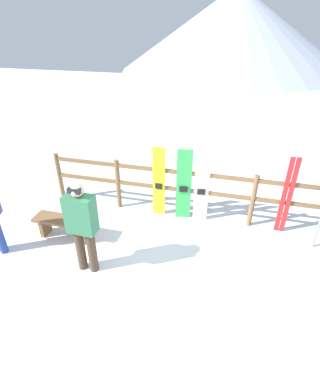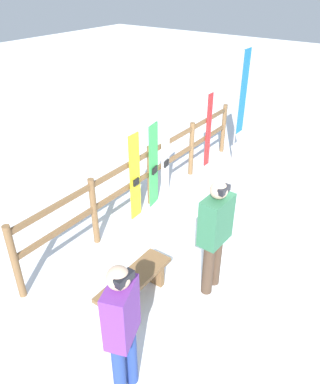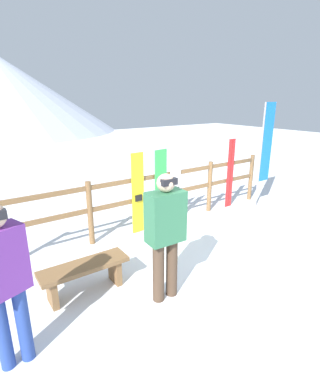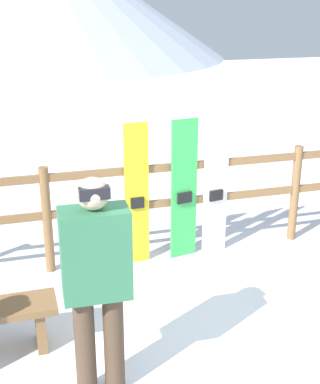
{
  "view_description": "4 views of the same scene",
  "coord_description": "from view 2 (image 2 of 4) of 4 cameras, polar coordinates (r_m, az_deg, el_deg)",
  "views": [
    {
      "loc": [
        0.89,
        -3.64,
        3.8
      ],
      "look_at": [
        -0.3,
        1.06,
        0.97
      ],
      "focal_mm": 28.0,
      "sensor_mm": 36.0,
      "label": 1
    },
    {
      "loc": [
        -4.8,
        -1.88,
        3.86
      ],
      "look_at": [
        -0.75,
        1.03,
        0.88
      ],
      "focal_mm": 35.0,
      "sensor_mm": 36.0,
      "label": 2
    },
    {
      "loc": [
        -3.26,
        -2.95,
        2.54
      ],
      "look_at": [
        -0.41,
        1.13,
        0.97
      ],
      "focal_mm": 28.0,
      "sensor_mm": 36.0,
      "label": 3
    },
    {
      "loc": [
        -1.75,
        -3.47,
        2.8
      ],
      "look_at": [
        -0.48,
        0.92,
        1.12
      ],
      "focal_mm": 50.0,
      "sensor_mm": 36.0,
      "label": 4
    }
  ],
  "objects": [
    {
      "name": "fence",
      "position": [
        6.82,
        -1.56,
        3.33
      ],
      "size": [
        5.91,
        0.1,
        1.17
      ],
      "color": "brown",
      "rests_on": "ground"
    },
    {
      "name": "snowboard_yellow",
      "position": [
        6.41,
        -3.84,
        2.19
      ],
      "size": [
        0.26,
        0.06,
        1.58
      ],
      "color": "yellow",
      "rests_on": "ground"
    },
    {
      "name": "bench",
      "position": [
        5.04,
        -3.96,
        -13.78
      ],
      "size": [
        1.18,
        0.36,
        0.44
      ],
      "color": "brown",
      "rests_on": "ground"
    },
    {
      "name": "ski_pair_red",
      "position": [
        8.32,
        7.39,
        9.25
      ],
      "size": [
        0.2,
        0.02,
        1.64
      ],
      "color": "red",
      "rests_on": "ground"
    },
    {
      "name": "person_plaid_green",
      "position": [
        4.86,
        8.39,
        -5.9
      ],
      "size": [
        0.48,
        0.28,
        1.69
      ],
      "color": "#4C3828",
      "rests_on": "ground"
    },
    {
      "name": "ground_plane",
      "position": [
        6.44,
        11.52,
        -6.66
      ],
      "size": [
        40.0,
        40.0,
        0.0
      ],
      "primitive_type": "plane",
      "color": "white"
    },
    {
      "name": "rental_flag",
      "position": [
        8.59,
        12.27,
        13.82
      ],
      "size": [
        0.4,
        0.04,
        2.45
      ],
      "color": "#99999E",
      "rests_on": "ground"
    },
    {
      "name": "snowboard_white",
      "position": [
        7.05,
        0.82,
        5.0
      ],
      "size": [
        0.3,
        0.09,
        1.56
      ],
      "color": "white",
      "rests_on": "ground"
    },
    {
      "name": "snowboard_green",
      "position": [
        6.77,
        -0.99,
        3.98
      ],
      "size": [
        0.31,
        0.1,
        1.59
      ],
      "color": "green",
      "rests_on": "ground"
    },
    {
      "name": "person_purple",
      "position": [
        3.74,
        -5.8,
        -19.39
      ],
      "size": [
        0.47,
        0.35,
        1.69
      ],
      "color": "navy",
      "rests_on": "ground"
    }
  ]
}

